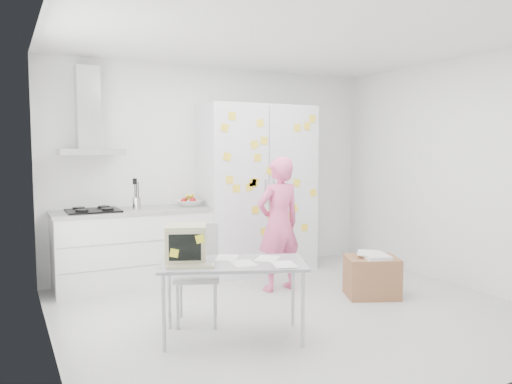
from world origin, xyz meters
name	(u,v)px	position (x,y,z in m)	size (l,w,h in m)	color
floor	(294,313)	(0.00, 0.00, -0.01)	(4.50, 4.00, 0.02)	silver
walls	(261,174)	(0.00, 0.72, 1.35)	(4.52, 4.01, 2.70)	white
ceiling	(296,38)	(0.00, 0.00, 2.70)	(4.50, 4.00, 0.02)	white
counter_run	(134,247)	(-1.20, 1.70, 0.47)	(1.84, 0.63, 1.28)	white
range_hood	(89,121)	(-1.65, 1.84, 1.96)	(0.70, 0.48, 1.01)	silver
tall_cabinet	(257,189)	(0.45, 1.67, 1.10)	(1.50, 0.68, 2.20)	silver
person	(279,224)	(0.25, 0.75, 0.77)	(0.56, 0.37, 1.55)	#EB5B90
desk	(203,253)	(-1.05, -0.22, 0.75)	(1.38, 1.04, 0.98)	#9B9EA5
chair	(197,267)	(-0.95, 0.20, 0.52)	(0.55, 0.55, 0.92)	#A7A6A4
cardboard_box	(372,276)	(1.04, 0.05, 0.23)	(0.69, 0.63, 0.48)	#966541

